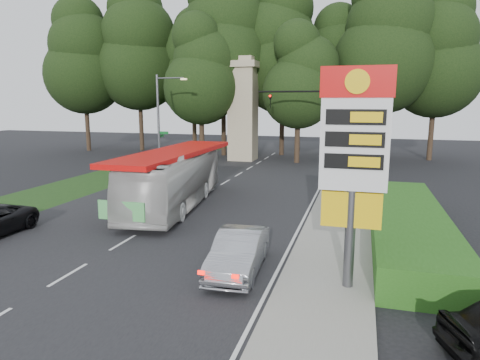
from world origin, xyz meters
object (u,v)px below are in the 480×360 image
(gas_station_pylon, at_px, (354,149))
(streetlight_signs, at_px, (161,118))
(transit_bus, at_px, (175,179))
(traffic_signal_mast, at_px, (315,116))
(sedan_silver, at_px, (239,252))
(monument, at_px, (243,109))

(gas_station_pylon, height_order, streetlight_signs, streetlight_signs)
(gas_station_pylon, height_order, transit_bus, gas_station_pylon)
(traffic_signal_mast, height_order, sedan_silver, traffic_signal_mast)
(streetlight_signs, height_order, monument, monument)
(monument, relative_size, transit_bus, 0.88)
(monument, relative_size, sedan_silver, 2.31)
(monument, bearing_deg, gas_station_pylon, -68.20)
(gas_station_pylon, xyz_separation_m, sedan_silver, (-3.70, 0.43, -3.73))
(streetlight_signs, xyz_separation_m, transit_bus, (6.46, -11.60, -2.86))
(sedan_silver, bearing_deg, gas_station_pylon, -10.34)
(gas_station_pylon, xyz_separation_m, transit_bus, (-9.73, 8.42, -2.86))
(gas_station_pylon, bearing_deg, streetlight_signs, 128.96)
(traffic_signal_mast, height_order, transit_bus, traffic_signal_mast)
(monument, bearing_deg, sedan_silver, -74.79)
(traffic_signal_mast, xyz_separation_m, monument, (-7.68, 6.00, 0.43))
(gas_station_pylon, distance_m, streetlight_signs, 25.74)
(gas_station_pylon, distance_m, transit_bus, 13.18)
(gas_station_pylon, relative_size, sedan_silver, 1.57)
(traffic_signal_mast, distance_m, monument, 9.76)
(transit_bus, distance_m, sedan_silver, 10.05)
(transit_bus, bearing_deg, gas_station_pylon, -48.46)
(traffic_signal_mast, bearing_deg, streetlight_signs, -171.08)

